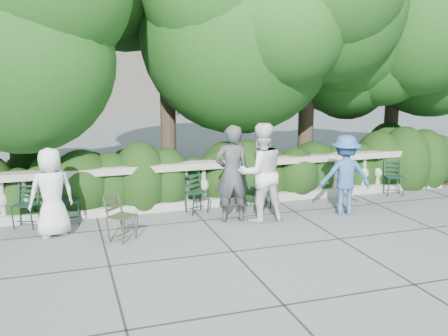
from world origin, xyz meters
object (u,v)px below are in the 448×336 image
object	(u,v)px
chair_e	(395,196)
person_businessman	(51,192)
person_woman_grey	(232,174)
chair_c	(262,209)
person_casual_man	(261,173)
chair_weathered	(129,242)
chair_a	(70,225)
person_older_blue	(345,175)
chair_d	(200,214)
chair_b	(24,230)

from	to	relation	value
chair_e	person_businessman	size ratio (longest dim) A/B	0.52
person_woman_grey	chair_c	bearing A→B (deg)	-144.83
person_businessman	person_casual_man	bearing A→B (deg)	159.64
chair_weathered	person_woman_grey	size ratio (longest dim) A/B	0.44
chair_a	chair_e	bearing A→B (deg)	3.78
person_businessman	person_older_blue	world-z (taller)	person_older_blue
chair_d	chair_weathered	world-z (taller)	same
person_woman_grey	chair_d	bearing A→B (deg)	-48.84
chair_c	person_older_blue	size ratio (longest dim) A/B	0.51
person_casual_man	person_woman_grey	bearing A→B (deg)	-18.17
chair_c	chair_weathered	world-z (taller)	same
chair_b	person_woman_grey	size ratio (longest dim) A/B	0.44
chair_d	chair_e	distance (m)	4.77
chair_weathered	chair_d	bearing A→B (deg)	-7.17
chair_weathered	person_casual_man	size ratio (longest dim) A/B	0.43
chair_b	chair_c	size ratio (longest dim) A/B	1.00
person_businessman	person_casual_man	world-z (taller)	person_casual_man
chair_a	person_older_blue	world-z (taller)	person_older_blue
chair_b	chair_e	world-z (taller)	same
chair_a	person_older_blue	size ratio (longest dim) A/B	0.51
chair_d	person_casual_man	bearing A→B (deg)	-52.68
chair_a	chair_d	bearing A→B (deg)	2.81
chair_b	chair_c	world-z (taller)	same
person_older_blue	person_businessman	bearing A→B (deg)	9.76
chair_b	person_businessman	size ratio (longest dim) A/B	0.52
chair_a	chair_b	xyz separation A→B (m)	(-0.83, -0.01, 0.00)
chair_b	person_businessman	xyz separation A→B (m)	(0.55, -0.51, 0.81)
chair_e	chair_weathered	size ratio (longest dim) A/B	1.00
chair_b	chair_c	bearing A→B (deg)	19.15
chair_a	chair_c	size ratio (longest dim) A/B	1.00
chair_d	person_woman_grey	size ratio (longest dim) A/B	0.44
chair_e	person_casual_man	bearing A→B (deg)	-149.57
chair_a	person_businessman	size ratio (longest dim) A/B	0.52
chair_a	person_woman_grey	distance (m)	3.29
chair_c	person_businessman	size ratio (longest dim) A/B	0.52
chair_b	person_woman_grey	distance (m)	4.07
chair_e	person_businessman	xyz separation A→B (m)	(-7.64, -0.44, 0.81)
chair_weathered	person_older_blue	world-z (taller)	person_older_blue
chair_d	person_older_blue	size ratio (longest dim) A/B	0.51
chair_a	chair_d	distance (m)	2.60
chair_a	person_businessman	xyz separation A→B (m)	(-0.28, -0.52, 0.81)
chair_d	chair_weathered	xyz separation A→B (m)	(-1.62, -1.22, 0.00)
chair_a	chair_b	size ratio (longest dim) A/B	1.00
chair_b	chair_d	size ratio (longest dim) A/B	1.00
chair_d	chair_weathered	size ratio (longest dim) A/B	1.00
chair_a	person_casual_man	xyz separation A→B (m)	(3.61, -0.85, 0.97)
person_businessman	person_older_blue	bearing A→B (deg)	160.16
chair_c	person_woman_grey	xyz separation A→B (m)	(-0.89, -0.56, 0.96)
chair_weathered	person_older_blue	distance (m)	4.55
chair_b	chair_weathered	bearing A→B (deg)	-14.79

